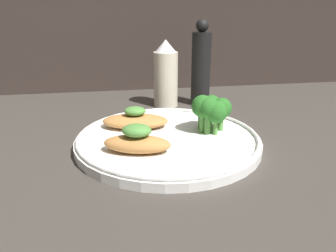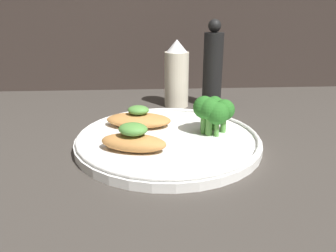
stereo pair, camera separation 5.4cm
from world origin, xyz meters
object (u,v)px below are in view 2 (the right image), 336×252
Objects in this scene: plate at (168,140)px; broccoli_bunch at (213,110)px; sauce_bottle at (177,75)px; pepper_grinder at (213,67)px.

broccoli_bunch is at bearing 11.03° from plate.
sauce_bottle is 0.78× the size of pepper_grinder.
pepper_grinder is at bearing 79.36° from broccoli_bunch.
sauce_bottle is 8.39cm from pepper_grinder.
broccoli_bunch is at bearing -79.03° from sauce_bottle.
sauce_bottle is at bearing 180.00° from pepper_grinder.
pepper_grinder reaches higher than sauce_bottle.
plate is 2.02× the size of sauce_bottle.
plate is 9.01cm from broccoli_bunch.
plate is at bearing -116.88° from pepper_grinder.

